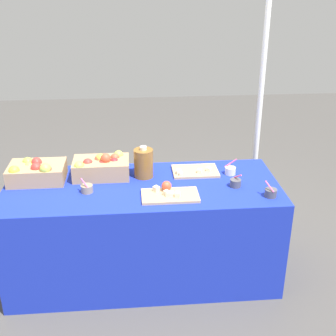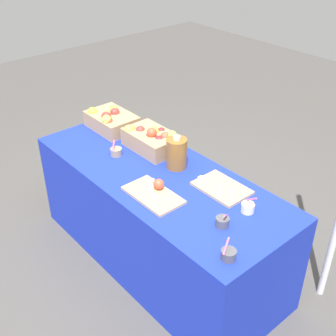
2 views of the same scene
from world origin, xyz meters
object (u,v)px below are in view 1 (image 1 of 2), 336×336
Objects in this scene: apple_crate_left at (37,172)px; cutting_board_back at (195,171)px; sample_bowl_near at (271,193)px; cider_jug at (144,163)px; cutting_board_front at (169,194)px; sample_bowl_extra at (236,183)px; apple_crate_middle at (101,166)px; sample_bowl_mid at (230,170)px; tent_pole at (259,110)px; sample_bowl_far at (87,189)px.

apple_crate_left is 1.13m from cutting_board_back.
cider_jug is at bearing 154.96° from sample_bowl_near.
cutting_board_front is 0.48m from sample_bowl_extra.
cutting_board_front is (0.46, -0.35, -0.06)m from apple_crate_middle.
sample_bowl_mid reaches higher than cutting_board_back.
sample_bowl_near is 0.05× the size of tent_pole.
cutting_board_front is 3.66× the size of sample_bowl_far.
sample_bowl_near is at bearing -99.01° from tent_pole.
sample_bowl_mid is at bearing -1.26° from cider_jug.
apple_crate_middle is 0.31m from cider_jug.
cider_jug is (-0.62, 0.22, 0.08)m from sample_bowl_extra.
cutting_board_front is 0.42m from cutting_board_back.
sample_bowl_near is 0.91m from tent_pole.
apple_crate_middle reaches higher than cutting_board_back.
cider_jug reaches higher than sample_bowl_mid.
apple_crate_middle is at bearing 159.71° from sample_bowl_near.
apple_crate_middle is 3.39× the size of sample_bowl_mid.
sample_bowl_extra is at bearing 12.49° from cutting_board_front.
cutting_board_front reaches higher than cutting_board_back.
tent_pole reaches higher than cider_jug.
tent_pole is (0.80, 0.78, 0.31)m from cutting_board_front.
tent_pole is at bearing 64.11° from sample_bowl_extra.
tent_pole reaches higher than cutting_board_back.
cider_jug reaches higher than sample_bowl_far.
apple_crate_middle is 0.19× the size of tent_pole.
sample_bowl_far reaches higher than sample_bowl_extra.
apple_crate_left is 1.67× the size of cider_jug.
sample_bowl_far is at bearing 172.10° from sample_bowl_near.
cutting_board_front is at bearing -64.17° from cider_jug.
apple_crate_middle is at bearing 177.16° from sample_bowl_mid.
cutting_board_back is at bearing 18.02° from sample_bowl_far.
sample_bowl_extra is at bearing -115.89° from tent_pole.
cutting_board_back is at bearing 2.08° from apple_crate_left.
cider_jug reaches higher than apple_crate_middle.
sample_bowl_extra is at bearing -19.26° from cider_jug.
cider_jug reaches higher than sample_bowl_near.
sample_bowl_near is 1.22m from sample_bowl_far.
sample_bowl_extra is 0.43× the size of cider_jug.
apple_crate_middle reaches higher than sample_bowl_extra.
apple_crate_left is 0.42m from sample_bowl_far.
cider_jug is (0.75, 0.01, 0.03)m from apple_crate_left.
sample_bowl_near is at bearing -13.47° from apple_crate_left.
sample_bowl_extra is at bearing -15.10° from apple_crate_middle.
cider_jug is at bearing 28.84° from sample_bowl_far.
sample_bowl_near is at bearing -40.01° from sample_bowl_extra.
cutting_board_front is at bearing -11.01° from sample_bowl_far.
sample_bowl_far is 0.05× the size of tent_pole.
apple_crate_left reaches higher than cutting_board_back.
apple_crate_middle is 3.78× the size of sample_bowl_near.
cutting_board_back is 3.17× the size of sample_bowl_near.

